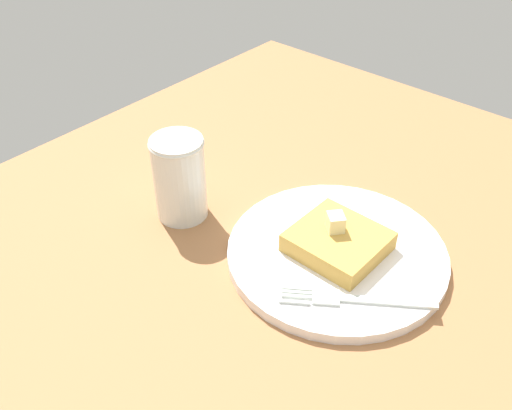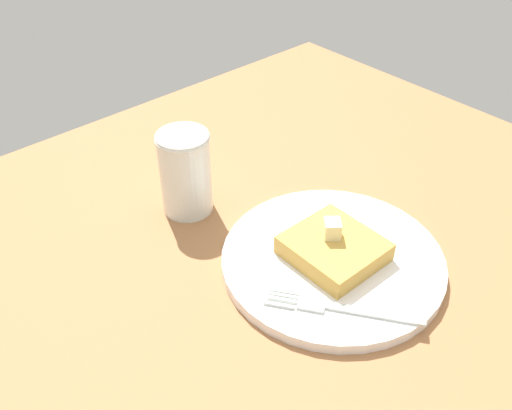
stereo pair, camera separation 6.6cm
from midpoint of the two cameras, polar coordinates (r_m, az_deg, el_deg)
name	(u,v)px [view 1 (the left image)]	position (r cm, az deg, el deg)	size (l,w,h in cm)	color
table_surface	(342,352)	(58.88, 5.31, -14.60)	(109.56, 109.56, 2.75)	#9C673F
plate	(337,253)	(65.62, 5.23, -4.92)	(25.10, 25.10, 1.31)	white
toast_slice_center	(338,242)	(64.47, 5.31, -3.80)	(9.19, 9.78, 2.32)	gold
butter_pat_primary	(336,222)	(63.65, 5.04, -1.85)	(2.01, 1.80, 2.01)	#F2EAAE
fork	(349,299)	(59.68, 6.10, -9.46)	(10.35, 13.93, 0.36)	silver
syrup_jar	(180,182)	(70.28, -10.30, 2.20)	(6.59, 6.59, 10.80)	#3D1A0C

